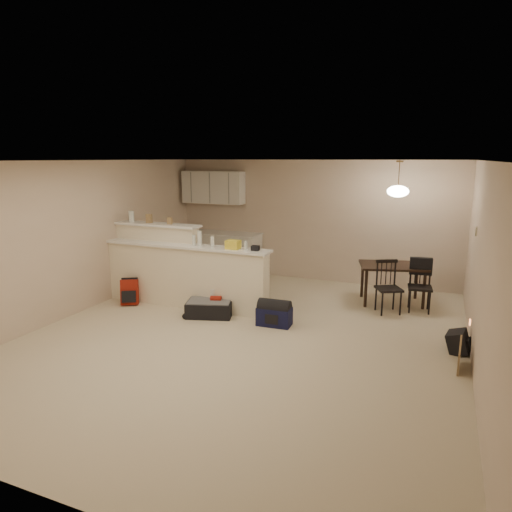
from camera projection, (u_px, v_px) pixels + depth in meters
The scene contains 23 objects.
room at pixel (243, 252), 6.34m from camera, with size 7.00×7.02×2.50m.
breakfast_bar at pixel (175, 270), 8.02m from camera, with size 3.08×0.58×1.39m.
upper_cabinets at pixel (213, 187), 10.02m from camera, with size 1.40×0.34×0.70m, color white.
kitchen_counter at pixel (220, 254), 10.14m from camera, with size 1.80×0.60×0.90m, color white.
thermostat at pixel (476, 231), 6.57m from camera, with size 0.02×0.12×0.12m, color beige.
jar at pixel (131, 216), 8.32m from camera, with size 0.10×0.10×0.20m, color silver.
cereal_box at pixel (149, 219), 8.18m from camera, with size 0.10×0.07×0.16m, color #96764D.
small_box at pixel (170, 221), 8.03m from camera, with size 0.08×0.06×0.12m, color #96764D.
bottle_a at pixel (200, 238), 7.61m from camera, with size 0.07×0.07×0.26m, color silver.
bottle_b at pixel (212, 242), 7.53m from camera, with size 0.06×0.06×0.18m, color silver.
bag_lump at pixel (233, 245), 7.39m from camera, with size 0.22×0.18×0.14m, color #96764D.
pouch at pixel (255, 248), 7.25m from camera, with size 0.12×0.10×0.08m, color #96764D.
extra_item_x at pixel (246, 245), 7.30m from camera, with size 0.05×0.05×0.14m, color silver.
extra_item_y at pixel (194, 240), 7.66m from camera, with size 0.06×0.06×0.18m, color silver.
dining_table at pixel (393, 269), 8.03m from camera, with size 1.28×1.02×0.70m.
pendant_lamp at pixel (398, 191), 7.74m from camera, with size 0.36×0.36×0.62m.
dining_chair_near at pixel (389, 287), 7.54m from camera, with size 0.38×0.37×0.88m, color black, non-canonical shape.
dining_chair_far at pixel (420, 286), 7.62m from camera, with size 0.38×0.36×0.87m, color black, non-canonical shape.
suitcase at pixel (210, 309), 7.46m from camera, with size 0.73×0.47×0.25m, color black.
red_backpack at pixel (130, 292), 8.03m from camera, with size 0.30×0.18×0.44m, color maroon.
navy_duffel at pixel (274, 316), 7.03m from camera, with size 0.52×0.28×0.28m, color #111438.
black_daypack at pixel (458, 342), 6.06m from camera, with size 0.32×0.23×0.28m, color black.
cardboard_sheet at pixel (459, 357), 5.54m from camera, with size 0.45×0.02×0.34m, color #96764D.
Camera 1 is at (2.53, -5.67, 2.54)m, focal length 32.00 mm.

